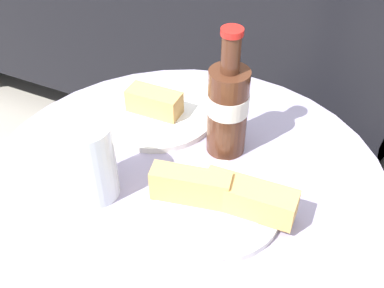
{
  "coord_description": "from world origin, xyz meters",
  "views": [
    {
      "loc": [
        0.26,
        -0.51,
        1.28
      ],
      "look_at": [
        0.0,
        0.03,
        0.76
      ],
      "focal_mm": 45.0,
      "sensor_mm": 36.0,
      "label": 1
    }
  ],
  "objects_px": {
    "bistro_table": "(184,240)",
    "cola_bottle_left": "(228,106)",
    "drinking_glass": "(91,164)",
    "lunch_plate_far": "(219,200)",
    "lunch_plate_near": "(156,110)"
  },
  "relations": [
    {
      "from": "bistro_table",
      "to": "cola_bottle_left",
      "type": "distance_m",
      "value": 0.28
    },
    {
      "from": "bistro_table",
      "to": "drinking_glass",
      "type": "bearing_deg",
      "value": -142.28
    },
    {
      "from": "cola_bottle_left",
      "to": "lunch_plate_far",
      "type": "bearing_deg",
      "value": -71.44
    },
    {
      "from": "drinking_glass",
      "to": "lunch_plate_far",
      "type": "xyz_separation_m",
      "value": [
        0.2,
        0.05,
        -0.04
      ]
    },
    {
      "from": "cola_bottle_left",
      "to": "drinking_glass",
      "type": "height_order",
      "value": "cola_bottle_left"
    },
    {
      "from": "bistro_table",
      "to": "cola_bottle_left",
      "type": "height_order",
      "value": "cola_bottle_left"
    },
    {
      "from": "lunch_plate_near",
      "to": "lunch_plate_far",
      "type": "bearing_deg",
      "value": -39.96
    },
    {
      "from": "bistro_table",
      "to": "drinking_glass",
      "type": "relative_size",
      "value": 5.22
    },
    {
      "from": "lunch_plate_far",
      "to": "bistro_table",
      "type": "bearing_deg",
      "value": 155.01
    },
    {
      "from": "bistro_table",
      "to": "lunch_plate_near",
      "type": "xyz_separation_m",
      "value": [
        -0.13,
        0.13,
        0.18
      ]
    },
    {
      "from": "drinking_glass",
      "to": "bistro_table",
      "type": "bearing_deg",
      "value": 37.72
    },
    {
      "from": "bistro_table",
      "to": "lunch_plate_near",
      "type": "bearing_deg",
      "value": 132.82
    },
    {
      "from": "cola_bottle_left",
      "to": "drinking_glass",
      "type": "xyz_separation_m",
      "value": [
        -0.15,
        -0.19,
        -0.03
      ]
    },
    {
      "from": "lunch_plate_near",
      "to": "lunch_plate_far",
      "type": "height_order",
      "value": "lunch_plate_far"
    },
    {
      "from": "drinking_glass",
      "to": "lunch_plate_near",
      "type": "relative_size",
      "value": 0.59
    }
  ]
}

